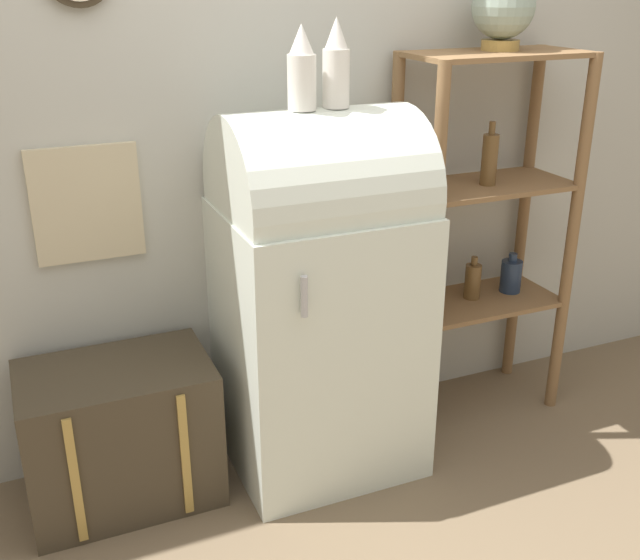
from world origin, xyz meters
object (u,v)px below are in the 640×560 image
object	(u,v)px
vase_left	(302,70)
vase_center	(336,66)
refrigerator	(319,292)
globe	(503,9)
suitcase_trunk	(121,434)

from	to	relation	value
vase_left	vase_center	xyz separation A→B (m)	(0.13, 0.00, 0.01)
refrigerator	vase_left	bearing A→B (deg)	-178.50
globe	vase_left	world-z (taller)	globe
vase_center	suitcase_trunk	bearing A→B (deg)	176.56
refrigerator	suitcase_trunk	distance (m)	0.90
vase_left	vase_center	world-z (taller)	vase_center
refrigerator	vase_left	world-z (taller)	vase_left
suitcase_trunk	vase_center	distance (m)	1.52
refrigerator	suitcase_trunk	world-z (taller)	refrigerator
suitcase_trunk	globe	world-z (taller)	globe
refrigerator	vase_left	xyz separation A→B (m)	(-0.06, -0.00, 0.81)
suitcase_trunk	globe	bearing A→B (deg)	2.84
globe	vase_left	xyz separation A→B (m)	(-0.88, -0.13, -0.17)
suitcase_trunk	globe	xyz separation A→B (m)	(1.58, 0.08, 1.44)
suitcase_trunk	vase_center	size ratio (longest dim) A/B	2.26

